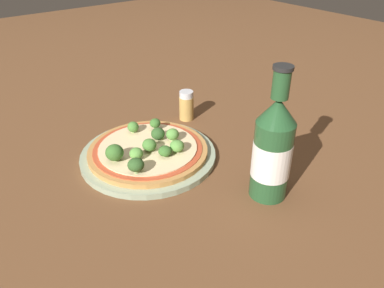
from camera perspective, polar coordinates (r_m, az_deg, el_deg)
ground_plane at (r=0.79m, az=-6.61°, el=-1.48°), size 3.00×3.00×0.00m
plate at (r=0.77m, az=-6.65°, el=-1.69°), size 0.28×0.28×0.01m
pizza at (r=0.77m, az=-6.72°, el=-0.89°), size 0.24×0.24×0.01m
broccoli_floret_0 at (r=0.72m, az=-11.72°, el=-1.29°), size 0.03×0.03×0.03m
broccoli_floret_1 at (r=0.74m, az=-2.30°, el=-0.29°), size 0.03×0.03×0.03m
broccoli_floret_2 at (r=0.77m, az=-2.99°, el=1.48°), size 0.03×0.03×0.03m
broccoli_floret_3 at (r=0.68m, az=-8.55°, el=-3.18°), size 0.03×0.03×0.03m
broccoli_floret_4 at (r=0.78m, az=-5.36°, el=1.67°), size 0.03×0.03×0.03m
broccoli_floret_5 at (r=0.72m, az=-4.40°, el=-1.19°), size 0.03×0.03×0.02m
broccoli_floret_6 at (r=0.74m, az=-6.52°, el=-0.14°), size 0.03×0.03×0.03m
broccoli_floret_7 at (r=0.82m, az=-8.74°, el=2.66°), size 0.02×0.02×0.02m
broccoli_floret_8 at (r=0.82m, az=-5.64°, el=3.16°), size 0.02×0.02×0.03m
broccoli_floret_9 at (r=0.72m, az=-8.49°, el=-1.43°), size 0.03×0.03×0.02m
beer_bottle at (r=0.64m, az=12.18°, el=-0.82°), size 0.07×0.07×0.24m
pepper_shaker at (r=0.91m, az=-0.86°, el=5.88°), size 0.03×0.03×0.07m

